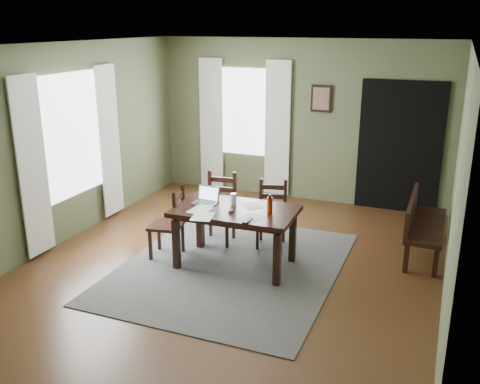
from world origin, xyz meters
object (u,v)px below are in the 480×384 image
at_px(chair_back_right, 272,215).
at_px(bench, 421,221).
at_px(water_bottle, 270,205).
at_px(laptop, 207,199).
at_px(chair_back_left, 219,209).
at_px(dining_table, 235,216).
at_px(chair_end, 170,224).

height_order(chair_back_right, bench, chair_back_right).
distance_m(chair_back_right, water_bottle, 0.92).
distance_m(chair_back_right, bench, 1.95).
bearing_deg(laptop, chair_back_left, 100.73).
relative_size(chair_back_left, water_bottle, 4.18).
xyz_separation_m(dining_table, chair_back_left, (-0.51, 0.65, -0.19)).
bearing_deg(chair_end, bench, 102.62).
relative_size(chair_back_right, bench, 0.64).
bearing_deg(chair_back_left, bench, 4.56).
xyz_separation_m(chair_back_right, water_bottle, (0.24, -0.78, 0.42)).
bearing_deg(chair_end, chair_back_left, 142.18).
xyz_separation_m(chair_end, bench, (3.00, 1.28, 0.01)).
height_order(dining_table, laptop, laptop).
relative_size(chair_back_left, bench, 0.69).
xyz_separation_m(chair_back_left, chair_back_right, (0.72, 0.13, -0.03)).
bearing_deg(laptop, chair_end, -159.49).
height_order(chair_end, chair_back_left, chair_back_left).
height_order(laptop, water_bottle, water_bottle).
relative_size(dining_table, chair_back_right, 1.70).
height_order(bench, water_bottle, water_bottle).
bearing_deg(chair_back_right, dining_table, -115.99).
bearing_deg(bench, chair_back_left, 101.80).
xyz_separation_m(laptop, water_bottle, (0.87, -0.07, 0.05)).
xyz_separation_m(chair_back_right, laptop, (-0.63, -0.71, 0.37)).
xyz_separation_m(dining_table, chair_end, (-0.88, -0.08, -0.21)).
bearing_deg(laptop, water_bottle, -2.29).
relative_size(chair_back_left, chair_back_right, 1.08).
relative_size(dining_table, chair_end, 1.63).
distance_m(chair_end, water_bottle, 1.39).
bearing_deg(laptop, chair_back_right, 50.75).
bearing_deg(laptop, dining_table, -7.52).
relative_size(chair_back_left, laptop, 3.11).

